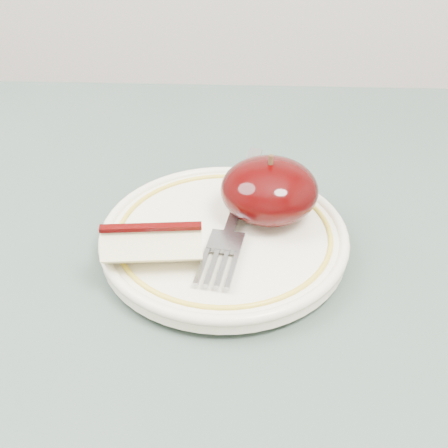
{
  "coord_description": "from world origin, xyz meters",
  "views": [
    {
      "loc": [
        0.04,
        -0.29,
        1.08
      ],
      "look_at": [
        0.02,
        0.12,
        0.78
      ],
      "focal_mm": 50.0,
      "sensor_mm": 36.0,
      "label": 1
    }
  ],
  "objects_px": {
    "table": "(191,435)",
    "plate": "(224,238)",
    "fork": "(236,212)",
    "apple_half": "(269,190)"
  },
  "relations": [
    {
      "from": "plate",
      "to": "fork",
      "type": "relative_size",
      "value": 1.01
    },
    {
      "from": "table",
      "to": "fork",
      "type": "distance_m",
      "value": 0.18
    },
    {
      "from": "apple_half",
      "to": "fork",
      "type": "xyz_separation_m",
      "value": [
        -0.03,
        -0.0,
        -0.02
      ]
    },
    {
      "from": "plate",
      "to": "fork",
      "type": "height_order",
      "value": "fork"
    },
    {
      "from": "plate",
      "to": "fork",
      "type": "bearing_deg",
      "value": 69.49
    },
    {
      "from": "table",
      "to": "plate",
      "type": "height_order",
      "value": "plate"
    },
    {
      "from": "table",
      "to": "apple_half",
      "type": "height_order",
      "value": "apple_half"
    },
    {
      "from": "table",
      "to": "apple_half",
      "type": "bearing_deg",
      "value": 68.53
    },
    {
      "from": "apple_half",
      "to": "table",
      "type": "bearing_deg",
      "value": -111.47
    },
    {
      "from": "table",
      "to": "plate",
      "type": "bearing_deg",
      "value": 79.92
    }
  ]
}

